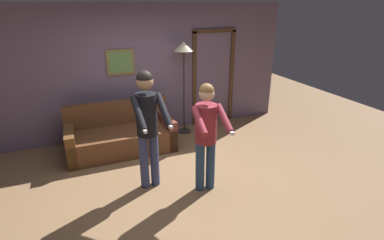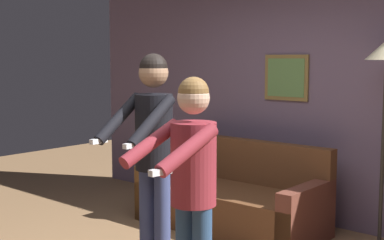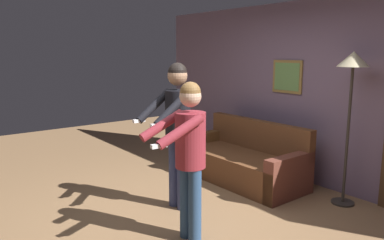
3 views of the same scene
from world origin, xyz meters
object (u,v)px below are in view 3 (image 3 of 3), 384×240
object	(u,v)px
person_standing_left	(177,122)
couch	(243,162)
person_standing_right	(189,148)
torchiere_lamp	(352,74)

from	to	relation	value
person_standing_left	couch	bearing A→B (deg)	98.78
couch	person_standing_right	size ratio (longest dim) A/B	1.18
torchiere_lamp	person_standing_left	distance (m)	2.16
couch	torchiere_lamp	bearing A→B (deg)	15.07
torchiere_lamp	person_standing_left	world-z (taller)	torchiere_lamp
person_standing_right	torchiere_lamp	bearing A→B (deg)	77.97
torchiere_lamp	person_standing_left	bearing A→B (deg)	-124.36
couch	person_standing_left	size ratio (longest dim) A/B	1.08
couch	torchiere_lamp	world-z (taller)	torchiere_lamp
torchiere_lamp	person_standing_right	distance (m)	2.25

